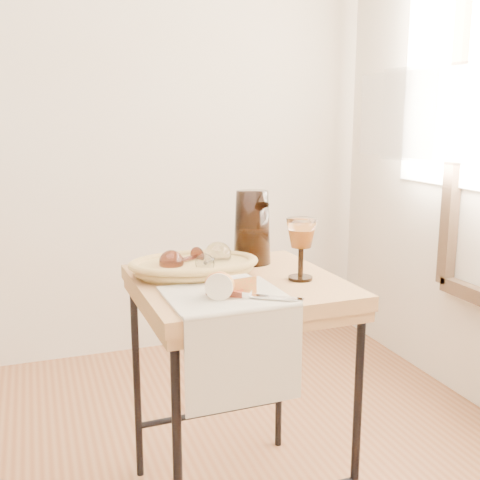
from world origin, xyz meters
name	(u,v)px	position (x,y,z in m)	size (l,w,h in m)	color
wall_back	(0,80)	(0.00, 1.80, 1.35)	(3.60, 0.00, 2.70)	beige
side_table	(238,396)	(0.64, 0.44, 0.37)	(0.57, 0.57, 0.73)	brown
tea_towel	(226,296)	(0.55, 0.29, 0.73)	(0.31, 0.27, 0.01)	beige
bread_basket	(194,268)	(0.53, 0.52, 0.75)	(0.34, 0.23, 0.05)	#AC8047
goblet_lying_a	(183,260)	(0.50, 0.54, 0.78)	(0.12, 0.07, 0.07)	#582920
goblet_lying_b	(212,258)	(0.58, 0.50, 0.78)	(0.13, 0.08, 0.08)	white
pitcher	(252,227)	(0.75, 0.61, 0.85)	(0.16, 0.24, 0.27)	black
wine_goblet	(301,249)	(0.81, 0.38, 0.82)	(0.09, 0.09, 0.18)	white
apple_half	(220,285)	(0.53, 0.27, 0.77)	(0.08, 0.04, 0.07)	red
apple_wedge	(238,285)	(0.59, 0.30, 0.76)	(0.07, 0.04, 0.05)	#F1E0C5
table_knife	(250,294)	(0.61, 0.25, 0.75)	(0.25, 0.03, 0.02)	silver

